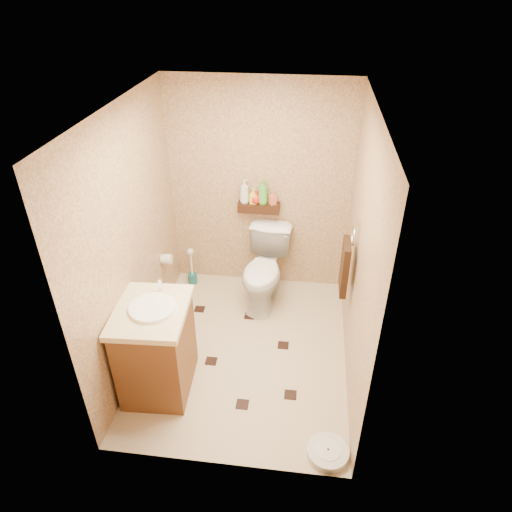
# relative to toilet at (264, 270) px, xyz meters

# --- Properties ---
(ground) EXTENTS (2.50, 2.50, 0.00)m
(ground) POSITION_rel_toilet_xyz_m (-0.10, -0.83, -0.42)
(ground) COLOR beige
(ground) RESTS_ON ground
(wall_back) EXTENTS (2.00, 0.04, 2.40)m
(wall_back) POSITION_rel_toilet_xyz_m (-0.10, 0.42, 0.78)
(wall_back) COLOR tan
(wall_back) RESTS_ON ground
(wall_front) EXTENTS (2.00, 0.04, 2.40)m
(wall_front) POSITION_rel_toilet_xyz_m (-0.10, -2.08, 0.78)
(wall_front) COLOR tan
(wall_front) RESTS_ON ground
(wall_left) EXTENTS (0.04, 2.50, 2.40)m
(wall_left) POSITION_rel_toilet_xyz_m (-1.10, -0.83, 0.78)
(wall_left) COLOR tan
(wall_left) RESTS_ON ground
(wall_right) EXTENTS (0.04, 2.50, 2.40)m
(wall_right) POSITION_rel_toilet_xyz_m (0.90, -0.83, 0.78)
(wall_right) COLOR tan
(wall_right) RESTS_ON ground
(ceiling) EXTENTS (2.00, 2.50, 0.02)m
(ceiling) POSITION_rel_toilet_xyz_m (-0.10, -0.83, 1.98)
(ceiling) COLOR silver
(ceiling) RESTS_ON wall_back
(wall_shelf) EXTENTS (0.46, 0.14, 0.10)m
(wall_shelf) POSITION_rel_toilet_xyz_m (-0.10, 0.34, 0.60)
(wall_shelf) COLOR #32190D
(wall_shelf) RESTS_ON wall_back
(floor_accents) EXTENTS (1.20, 1.35, 0.01)m
(floor_accents) POSITION_rel_toilet_xyz_m (-0.10, -0.86, -0.42)
(floor_accents) COLOR black
(floor_accents) RESTS_ON ground
(toilet) EXTENTS (0.56, 0.87, 0.84)m
(toilet) POSITION_rel_toilet_xyz_m (0.00, 0.00, 0.00)
(toilet) COLOR white
(toilet) RESTS_ON ground
(vanity) EXTENTS (0.63, 0.75, 1.02)m
(vanity) POSITION_rel_toilet_xyz_m (-0.80, -1.35, 0.04)
(vanity) COLOR brown
(vanity) RESTS_ON ground
(bathroom_scale) EXTENTS (0.44, 0.44, 0.07)m
(bathroom_scale) POSITION_rel_toilet_xyz_m (0.72, -1.90, -0.39)
(bathroom_scale) COLOR silver
(bathroom_scale) RESTS_ON ground
(toilet_brush) EXTENTS (0.11, 0.11, 0.48)m
(toilet_brush) POSITION_rel_toilet_xyz_m (-0.90, 0.24, -0.25)
(toilet_brush) COLOR #175C5F
(toilet_brush) RESTS_ON ground
(towel_ring) EXTENTS (0.12, 0.30, 0.76)m
(towel_ring) POSITION_rel_toilet_xyz_m (0.81, -0.58, 0.53)
(towel_ring) COLOR silver
(towel_ring) RESTS_ON wall_right
(toilet_paper) EXTENTS (0.12, 0.11, 0.12)m
(toilet_paper) POSITION_rel_toilet_xyz_m (-1.05, -0.18, 0.18)
(toilet_paper) COLOR silver
(toilet_paper) RESTS_ON wall_left
(bottle_a) EXTENTS (0.14, 0.14, 0.27)m
(bottle_a) POSITION_rel_toilet_xyz_m (-0.26, 0.34, 0.79)
(bottle_a) COLOR silver
(bottle_a) RESTS_ON wall_shelf
(bottle_b) EXTENTS (0.08, 0.08, 0.17)m
(bottle_b) POSITION_rel_toilet_xyz_m (-0.17, 0.34, 0.73)
(bottle_b) COLOR yellow
(bottle_b) RESTS_ON wall_shelf
(bottle_c) EXTENTS (0.15, 0.15, 0.15)m
(bottle_c) POSITION_rel_toilet_xyz_m (-0.14, 0.34, 0.72)
(bottle_c) COLOR red
(bottle_c) RESTS_ON wall_shelf
(bottle_d) EXTENTS (0.15, 0.15, 0.28)m
(bottle_d) POSITION_rel_toilet_xyz_m (-0.06, 0.34, 0.79)
(bottle_d) COLOR green
(bottle_d) RESTS_ON wall_shelf
(bottle_e) EXTENTS (0.10, 0.10, 0.15)m
(bottle_e) POSITION_rel_toilet_xyz_m (0.04, 0.34, 0.73)
(bottle_e) COLOR #D66647
(bottle_e) RESTS_ON wall_shelf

